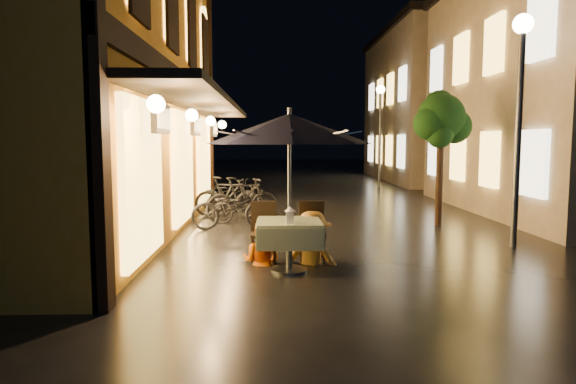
{
  "coord_description": "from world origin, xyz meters",
  "views": [
    {
      "loc": [
        -1.51,
        -7.26,
        1.99
      ],
      "look_at": [
        -1.24,
        0.95,
        1.15
      ],
      "focal_mm": 32.0,
      "sensor_mm": 36.0,
      "label": 1
    }
  ],
  "objects_px": {
    "patio_umbrella": "(289,129)",
    "streetlamp_near": "(520,88)",
    "table_lantern": "(290,214)",
    "person_yellow": "(312,213)",
    "cafe_table": "(289,233)",
    "person_orange": "(261,222)",
    "bicycle_0": "(232,208)"
  },
  "relations": [
    {
      "from": "cafe_table",
      "to": "person_yellow",
      "type": "height_order",
      "value": "person_yellow"
    },
    {
      "from": "cafe_table",
      "to": "person_orange",
      "type": "height_order",
      "value": "person_orange"
    },
    {
      "from": "cafe_table",
      "to": "person_yellow",
      "type": "xyz_separation_m",
      "value": [
        0.39,
        0.55,
        0.23
      ]
    },
    {
      "from": "table_lantern",
      "to": "bicycle_0",
      "type": "bearing_deg",
      "value": 105.85
    },
    {
      "from": "streetlamp_near",
      "to": "cafe_table",
      "type": "relative_size",
      "value": 4.27
    },
    {
      "from": "person_yellow",
      "to": "bicycle_0",
      "type": "height_order",
      "value": "person_yellow"
    },
    {
      "from": "patio_umbrella",
      "to": "person_orange",
      "type": "relative_size",
      "value": 1.83
    },
    {
      "from": "streetlamp_near",
      "to": "patio_umbrella",
      "type": "distance_m",
      "value": 4.61
    },
    {
      "from": "person_orange",
      "to": "bicycle_0",
      "type": "xyz_separation_m",
      "value": [
        -0.72,
        3.21,
        -0.2
      ]
    },
    {
      "from": "streetlamp_near",
      "to": "person_yellow",
      "type": "bearing_deg",
      "value": -164.09
    },
    {
      "from": "streetlamp_near",
      "to": "person_yellow",
      "type": "distance_m",
      "value": 4.52
    },
    {
      "from": "cafe_table",
      "to": "patio_umbrella",
      "type": "distance_m",
      "value": 1.56
    },
    {
      "from": "cafe_table",
      "to": "person_orange",
      "type": "xyz_separation_m",
      "value": [
        -0.43,
        0.56,
        0.09
      ]
    },
    {
      "from": "patio_umbrella",
      "to": "streetlamp_near",
      "type": "bearing_deg",
      "value": 21.24
    },
    {
      "from": "streetlamp_near",
      "to": "patio_umbrella",
      "type": "height_order",
      "value": "streetlamp_near"
    },
    {
      "from": "streetlamp_near",
      "to": "table_lantern",
      "type": "height_order",
      "value": "streetlamp_near"
    },
    {
      "from": "table_lantern",
      "to": "bicycle_0",
      "type": "distance_m",
      "value": 4.24
    },
    {
      "from": "table_lantern",
      "to": "person_yellow",
      "type": "distance_m",
      "value": 0.93
    },
    {
      "from": "table_lantern",
      "to": "bicycle_0",
      "type": "height_order",
      "value": "table_lantern"
    },
    {
      "from": "person_orange",
      "to": "bicycle_0",
      "type": "distance_m",
      "value": 3.29
    },
    {
      "from": "streetlamp_near",
      "to": "person_orange",
      "type": "xyz_separation_m",
      "value": [
        -4.67,
        -1.09,
        -2.24
      ]
    },
    {
      "from": "streetlamp_near",
      "to": "table_lantern",
      "type": "bearing_deg",
      "value": -155.43
    },
    {
      "from": "cafe_table",
      "to": "bicycle_0",
      "type": "bearing_deg",
      "value": 107.0
    },
    {
      "from": "table_lantern",
      "to": "person_yellow",
      "type": "xyz_separation_m",
      "value": [
        0.39,
        0.84,
        -0.1
      ]
    },
    {
      "from": "bicycle_0",
      "to": "person_orange",
      "type": "bearing_deg",
      "value": 177.91
    },
    {
      "from": "streetlamp_near",
      "to": "person_yellow",
      "type": "height_order",
      "value": "streetlamp_near"
    },
    {
      "from": "patio_umbrella",
      "to": "table_lantern",
      "type": "relative_size",
      "value": 9.89
    },
    {
      "from": "person_yellow",
      "to": "bicycle_0",
      "type": "xyz_separation_m",
      "value": [
        -1.54,
        3.21,
        -0.34
      ]
    },
    {
      "from": "table_lantern",
      "to": "bicycle_0",
      "type": "xyz_separation_m",
      "value": [
        -1.15,
        4.05,
        -0.44
      ]
    },
    {
      "from": "patio_umbrella",
      "to": "person_yellow",
      "type": "bearing_deg",
      "value": 54.52
    },
    {
      "from": "person_orange",
      "to": "bicycle_0",
      "type": "bearing_deg",
      "value": -58.82
    },
    {
      "from": "streetlamp_near",
      "to": "person_orange",
      "type": "height_order",
      "value": "streetlamp_near"
    }
  ]
}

